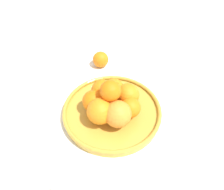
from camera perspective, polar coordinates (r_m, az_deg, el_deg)
ground_plane at (r=0.74m, az=0.00°, el=-5.03°), size 4.00×4.00×0.00m
fruit_bowl at (r=0.73m, az=0.00°, el=-4.24°), size 0.33×0.33×0.03m
orange_pile at (r=0.68m, az=-0.14°, el=-1.61°), size 0.19×0.19×0.12m
stray_orange at (r=0.90m, az=-3.00°, el=9.27°), size 0.06×0.06×0.06m
napkin_folded at (r=0.91m, az=-14.73°, el=5.59°), size 0.17×0.17×0.01m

